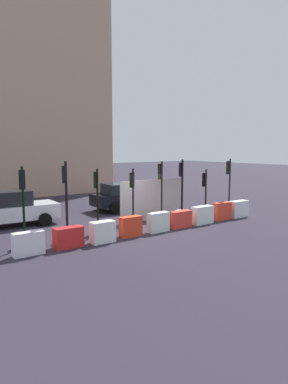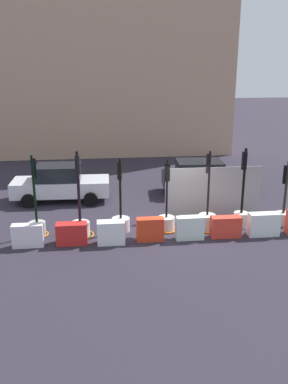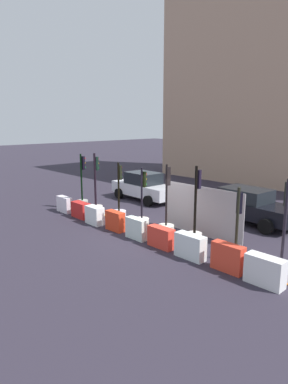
# 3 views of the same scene
# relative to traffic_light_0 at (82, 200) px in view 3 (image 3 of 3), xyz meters

# --- Properties ---
(ground_plane) EXTENTS (120.00, 120.00, 0.00)m
(ground_plane) POSITION_rel_traffic_light_0_xyz_m (5.53, -0.14, -0.54)
(ground_plane) COLOR #2C2734
(traffic_light_0) EXTENTS (0.80, 0.80, 3.04)m
(traffic_light_0) POSITION_rel_traffic_light_0_xyz_m (0.00, 0.00, 0.00)
(traffic_light_0) COLOR #ADB0A5
(traffic_light_0) RESTS_ON ground_plane
(traffic_light_1) EXTENTS (0.98, 0.98, 3.20)m
(traffic_light_1) POSITION_rel_traffic_light_0_xyz_m (1.59, -0.23, -0.04)
(traffic_light_1) COLOR silver
(traffic_light_1) RESTS_ON ground_plane
(traffic_light_2) EXTENTS (0.68, 0.68, 2.85)m
(traffic_light_2) POSITION_rel_traffic_light_0_xyz_m (3.11, 0.04, -0.05)
(traffic_light_2) COLOR silver
(traffic_light_2) RESTS_ON ground_plane
(traffic_light_3) EXTENTS (0.85, 0.85, 2.79)m
(traffic_light_3) POSITION_rel_traffic_light_0_xyz_m (4.85, -0.07, -0.10)
(traffic_light_3) COLOR beige
(traffic_light_3) RESTS_ON ground_plane
(traffic_light_4) EXTENTS (0.94, 0.94, 3.08)m
(traffic_light_4) POSITION_rel_traffic_light_0_xyz_m (6.42, -0.18, -0.08)
(traffic_light_4) COLOR beige
(traffic_light_4) RESTS_ON ground_plane
(traffic_light_5) EXTENTS (0.57, 0.57, 3.14)m
(traffic_light_5) POSITION_rel_traffic_light_0_xyz_m (7.81, -0.09, 0.13)
(traffic_light_5) COLOR silver
(traffic_light_5) RESTS_ON ground_plane
(traffic_light_6) EXTENTS (0.60, 0.60, 2.59)m
(traffic_light_6) POSITION_rel_traffic_light_0_xyz_m (9.55, -0.03, -0.01)
(traffic_light_6) COLOR silver
(traffic_light_6) RESTS_ON ground_plane
(traffic_light_7) EXTENTS (0.97, 0.97, 3.10)m
(traffic_light_7) POSITION_rel_traffic_light_0_xyz_m (11.24, -0.21, -0.08)
(traffic_light_7) COLOR silver
(traffic_light_7) RESTS_ON ground_plane
(construction_barrier_0) EXTENTS (1.07, 0.37, 0.83)m
(construction_barrier_0) POSITION_rel_traffic_light_0_xyz_m (-0.20, -1.00, -0.12)
(construction_barrier_0) COLOR white
(construction_barrier_0) RESTS_ON ground_plane
(construction_barrier_1) EXTENTS (1.09, 0.48, 0.78)m
(construction_barrier_1) POSITION_rel_traffic_light_0_xyz_m (1.31, -0.96, -0.14)
(construction_barrier_1) COLOR red
(construction_barrier_1) RESTS_ON ground_plane
(construction_barrier_2) EXTENTS (0.98, 0.46, 0.85)m
(construction_barrier_2) POSITION_rel_traffic_light_0_xyz_m (2.69, -1.09, -0.11)
(construction_barrier_2) COLOR white
(construction_barrier_2) RESTS_ON ground_plane
(construction_barrier_3) EXTENTS (0.97, 0.37, 0.86)m
(construction_barrier_3) POSITION_rel_traffic_light_0_xyz_m (4.10, -0.98, -0.11)
(construction_barrier_3) COLOR red
(construction_barrier_3) RESTS_ON ground_plane
(construction_barrier_4) EXTENTS (1.02, 0.37, 0.87)m
(construction_barrier_4) POSITION_rel_traffic_light_0_xyz_m (5.55, -1.02, -0.10)
(construction_barrier_4) COLOR white
(construction_barrier_4) RESTS_ON ground_plane
(construction_barrier_5) EXTENTS (1.11, 0.41, 0.79)m
(construction_barrier_5) POSITION_rel_traffic_light_0_xyz_m (6.91, -0.99, -0.14)
(construction_barrier_5) COLOR #E93C2C
(construction_barrier_5) RESTS_ON ground_plane
(construction_barrier_6) EXTENTS (1.14, 0.43, 0.87)m
(construction_barrier_6) POSITION_rel_traffic_light_0_xyz_m (8.35, -1.01, -0.10)
(construction_barrier_6) COLOR white
(construction_barrier_6) RESTS_ON ground_plane
(construction_barrier_7) EXTENTS (1.09, 0.37, 0.92)m
(construction_barrier_7) POSITION_rel_traffic_light_0_xyz_m (9.84, -0.95, -0.08)
(construction_barrier_7) COLOR #E6412A
(construction_barrier_7) RESTS_ON ground_plane
(construction_barrier_8) EXTENTS (1.15, 0.46, 0.88)m
(construction_barrier_8) POSITION_rel_traffic_light_0_xyz_m (11.12, -0.98, -0.09)
(construction_barrier_8) COLOR white
(construction_barrier_8) RESTS_ON ground_plane
(car_black_sedan) EXTENTS (4.45, 2.43, 1.61)m
(car_black_sedan) POSITION_rel_traffic_light_0_xyz_m (7.54, 4.45, 0.29)
(car_black_sedan) COLOR black
(car_black_sedan) RESTS_ON ground_plane
(car_white_van) EXTENTS (4.48, 2.18, 1.70)m
(car_white_van) POSITION_rel_traffic_light_0_xyz_m (0.58, 4.07, 0.29)
(car_white_van) COLOR silver
(car_white_van) RESTS_ON ground_plane
(building_main_facade) EXTENTS (18.55, 8.46, 16.59)m
(building_main_facade) POSITION_rel_traffic_light_0_xyz_m (2.74, 16.83, 7.77)
(building_main_facade) COLOR tan
(building_main_facade) RESTS_ON ground_plane
(site_fence_panel) EXTENTS (4.05, 0.50, 2.09)m
(site_fence_panel) POSITION_rel_traffic_light_0_xyz_m (7.05, 1.26, 0.47)
(site_fence_panel) COLOR #9F989B
(site_fence_panel) RESTS_ON ground_plane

